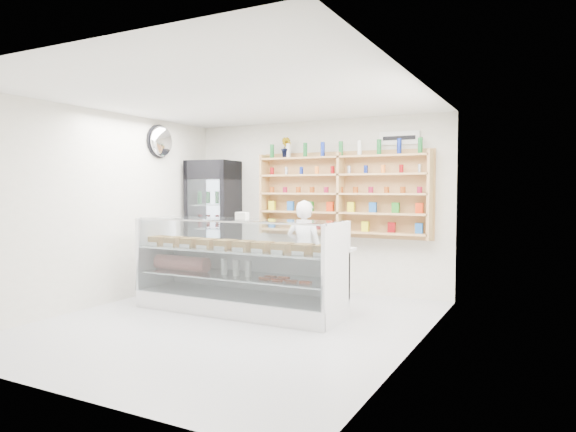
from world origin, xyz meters
The scene contains 8 objects.
room centered at (0.00, 0.00, 1.40)m, with size 5.00×5.00×5.00m.
display_counter centered at (-0.27, 0.56, 0.35)m, with size 2.92×0.87×1.27m.
shop_worker centered at (0.21, 1.62, 0.75)m, with size 0.55×0.36×1.51m, color silver.
drinks_cooler centered at (-1.81, 2.13, 1.09)m, with size 0.86×0.84×2.17m.
wall_shelving centered at (0.50, 2.34, 1.59)m, with size 2.84×0.28×1.33m.
potted_plant centered at (-0.48, 2.34, 2.36)m, with size 0.19×0.15×0.34m, color #1E6626.
security_mirror centered at (-2.17, 1.20, 2.45)m, with size 0.15×0.50×0.50m, color silver.
wall_sign centered at (1.40, 2.47, 2.45)m, with size 0.62×0.03×0.20m, color white.
Camera 1 is at (3.54, -5.27, 1.67)m, focal length 32.00 mm.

